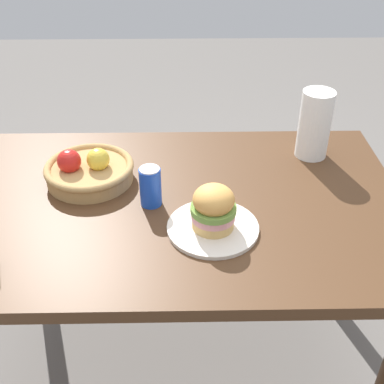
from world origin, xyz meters
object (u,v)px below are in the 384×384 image
Objects in this scene: sandwich at (213,208)px; soda_can at (150,186)px; paper_towel_roll at (315,124)px; fruit_basket at (89,170)px; plate at (213,228)px.

soda_can is (-0.18, 0.13, -0.01)m from sandwich.
paper_towel_roll is (0.55, 0.29, 0.06)m from soda_can.
sandwich is 0.46× the size of fruit_basket.
fruit_basket reaches higher than plate.
fruit_basket is at bearing 146.99° from soda_can.
soda_can is at bearing 144.52° from plate.
soda_can is 0.43× the size of fruit_basket.
sandwich is at bearing -35.48° from soda_can.
plate is 0.57m from paper_towel_roll.
plate is at bearing -34.18° from fruit_basket.
sandwich is 0.56m from paper_towel_roll.
plate is at bearing 90.00° from sandwich.
paper_towel_roll is (0.76, 0.15, 0.08)m from fruit_basket.
paper_towel_roll is (0.37, 0.42, 0.04)m from sandwich.
paper_towel_roll reaches higher than sandwich.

